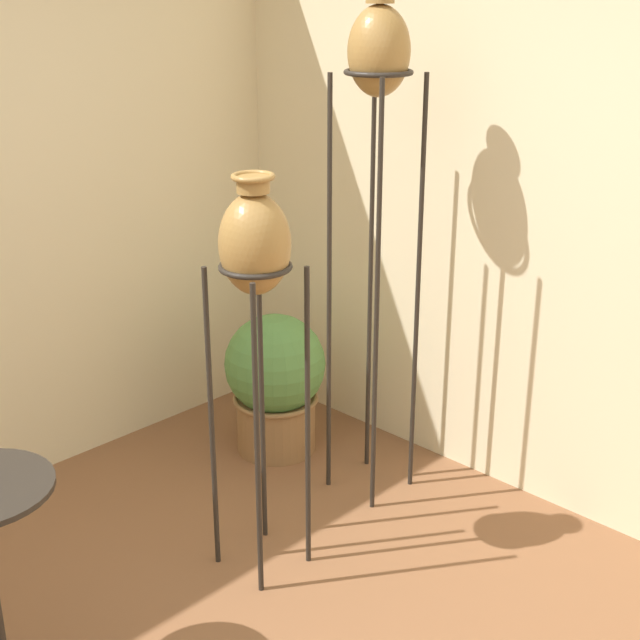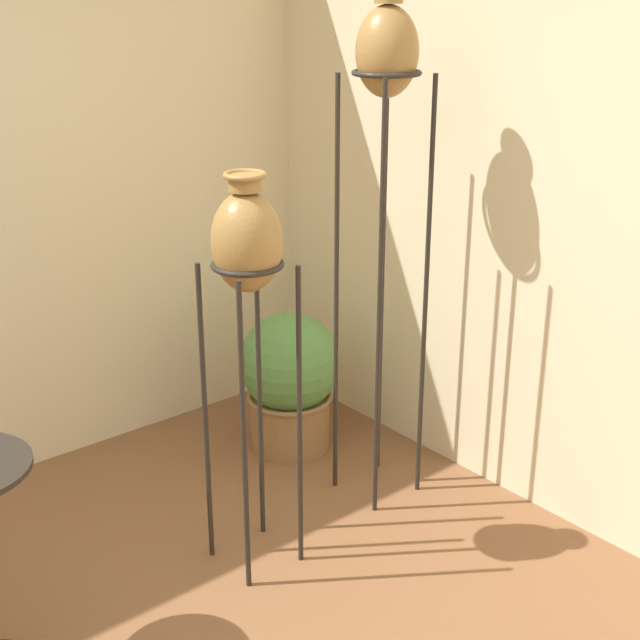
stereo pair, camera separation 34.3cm
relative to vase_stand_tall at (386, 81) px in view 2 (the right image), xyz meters
The scene contains 4 objects.
wall_right 0.98m from the vase_stand_tall, 58.25° to the right, with size 0.06×7.87×2.70m.
vase_stand_tall is the anchor object (origin of this frame).
vase_stand_medium 0.90m from the vase_stand_tall, behind, with size 0.27×0.27×1.53m.
potted_plant 1.52m from the vase_stand_tall, 96.35° to the left, with size 0.48×0.48×0.68m.
Camera 2 is at (-0.91, -1.75, 2.13)m, focal length 50.00 mm.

